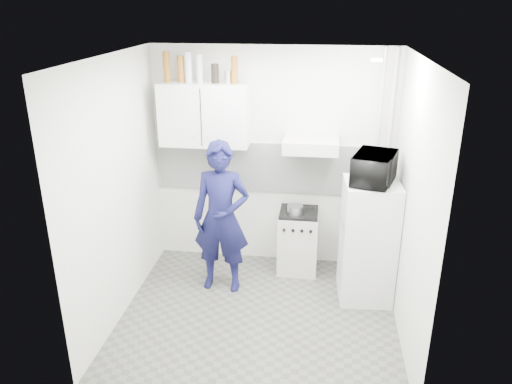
# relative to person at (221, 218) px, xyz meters

# --- Properties ---
(floor) EXTENTS (2.80, 2.80, 0.00)m
(floor) POSITION_rel_person_xyz_m (0.47, -0.51, -0.85)
(floor) COLOR #545449
(floor) RESTS_ON ground
(ceiling) EXTENTS (2.80, 2.80, 0.00)m
(ceiling) POSITION_rel_person_xyz_m (0.47, -0.51, 1.75)
(ceiling) COLOR white
(ceiling) RESTS_ON wall_back
(wall_back) EXTENTS (2.80, 0.00, 2.80)m
(wall_back) POSITION_rel_person_xyz_m (0.47, 0.74, 0.45)
(wall_back) COLOR silver
(wall_back) RESTS_ON floor
(wall_left) EXTENTS (0.00, 2.60, 2.60)m
(wall_left) POSITION_rel_person_xyz_m (-0.93, -0.51, 0.45)
(wall_left) COLOR silver
(wall_left) RESTS_ON floor
(wall_right) EXTENTS (0.00, 2.60, 2.60)m
(wall_right) POSITION_rel_person_xyz_m (1.87, -0.51, 0.45)
(wall_right) COLOR silver
(wall_right) RESTS_ON floor
(person) EXTENTS (0.63, 0.42, 1.70)m
(person) POSITION_rel_person_xyz_m (0.00, 0.00, 0.00)
(person) COLOR #0F1037
(person) RESTS_ON floor
(stove) EXTENTS (0.46, 0.46, 0.73)m
(stove) POSITION_rel_person_xyz_m (0.81, 0.49, -0.48)
(stove) COLOR #BAB7B0
(stove) RESTS_ON floor
(fridge) EXTENTS (0.58, 0.58, 1.33)m
(fridge) POSITION_rel_person_xyz_m (1.57, 0.01, -0.18)
(fridge) COLOR silver
(fridge) RESTS_ON floor
(stove_top) EXTENTS (0.44, 0.44, 0.03)m
(stove_top) POSITION_rel_person_xyz_m (0.81, 0.49, -0.10)
(stove_top) COLOR black
(stove_top) RESTS_ON stove
(saucepan) EXTENTS (0.18, 0.18, 0.10)m
(saucepan) POSITION_rel_person_xyz_m (0.77, 0.42, -0.04)
(saucepan) COLOR silver
(saucepan) RESTS_ON stove_top
(microwave) EXTENTS (0.63, 0.51, 0.30)m
(microwave) POSITION_rel_person_xyz_m (1.57, 0.01, 0.63)
(microwave) COLOR black
(microwave) RESTS_ON fridge
(bottle_a) EXTENTS (0.08, 0.08, 0.33)m
(bottle_a) POSITION_rel_person_xyz_m (-0.69, 0.57, 1.51)
(bottle_a) COLOR brown
(bottle_a) RESTS_ON upper_cabinet
(bottle_b) EXTENTS (0.07, 0.07, 0.29)m
(bottle_b) POSITION_rel_person_xyz_m (-0.53, 0.57, 1.49)
(bottle_b) COLOR brown
(bottle_b) RESTS_ON upper_cabinet
(bottle_c) EXTENTS (0.08, 0.08, 0.33)m
(bottle_c) POSITION_rel_person_xyz_m (-0.44, 0.57, 1.51)
(bottle_c) COLOR #B2B7BC
(bottle_c) RESTS_ON upper_cabinet
(bottle_d) EXTENTS (0.07, 0.07, 0.31)m
(bottle_d) POSITION_rel_person_xyz_m (-0.32, 0.57, 1.50)
(bottle_d) COLOR #B2B7BC
(bottle_d) RESTS_ON upper_cabinet
(canister_a) EXTENTS (0.08, 0.08, 0.21)m
(canister_a) POSITION_rel_person_xyz_m (-0.15, 0.57, 1.45)
(canister_a) COLOR black
(canister_a) RESTS_ON upper_cabinet
(canister_b) EXTENTS (0.07, 0.07, 0.14)m
(canister_b) POSITION_rel_person_xyz_m (-0.01, 0.57, 1.42)
(canister_b) COLOR silver
(canister_b) RESTS_ON upper_cabinet
(bottle_e) EXTENTS (0.07, 0.07, 0.29)m
(bottle_e) POSITION_rel_person_xyz_m (0.07, 0.57, 1.50)
(bottle_e) COLOR brown
(bottle_e) RESTS_ON upper_cabinet
(upper_cabinet) EXTENTS (1.00, 0.35, 0.70)m
(upper_cabinet) POSITION_rel_person_xyz_m (-0.28, 0.57, 1.00)
(upper_cabinet) COLOR silver
(upper_cabinet) RESTS_ON wall_back
(range_hood) EXTENTS (0.60, 0.50, 0.14)m
(range_hood) POSITION_rel_person_xyz_m (0.92, 0.49, 0.72)
(range_hood) COLOR #BAB7B0
(range_hood) RESTS_ON wall_back
(backsplash) EXTENTS (2.74, 0.03, 0.60)m
(backsplash) POSITION_rel_person_xyz_m (0.47, 0.73, 0.35)
(backsplash) COLOR white
(backsplash) RESTS_ON wall_back
(pipe_a) EXTENTS (0.05, 0.05, 2.60)m
(pipe_a) POSITION_rel_person_xyz_m (1.77, 0.66, 0.45)
(pipe_a) COLOR #BAB7B0
(pipe_a) RESTS_ON floor
(pipe_b) EXTENTS (0.04, 0.04, 2.60)m
(pipe_b) POSITION_rel_person_xyz_m (1.65, 0.66, 0.45)
(pipe_b) COLOR #BAB7B0
(pipe_b) RESTS_ON floor
(ceiling_spot_fixture) EXTENTS (0.10, 0.10, 0.02)m
(ceiling_spot_fixture) POSITION_rel_person_xyz_m (1.47, -0.31, 1.72)
(ceiling_spot_fixture) COLOR white
(ceiling_spot_fixture) RESTS_ON ceiling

